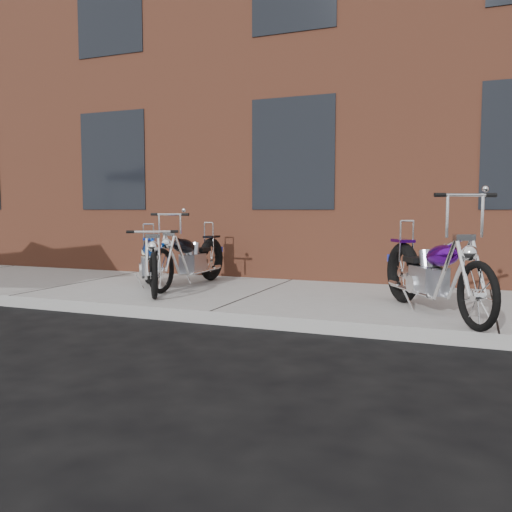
% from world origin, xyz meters
% --- Properties ---
extents(ground, '(120.00, 120.00, 0.00)m').
position_xyz_m(ground, '(0.00, 0.00, 0.00)').
color(ground, black).
rests_on(ground, ground).
extents(sidewalk, '(22.00, 3.00, 0.15)m').
position_xyz_m(sidewalk, '(0.00, 1.50, 0.07)').
color(sidewalk, gray).
rests_on(sidewalk, ground).
extents(building_brick, '(22.00, 10.00, 8.00)m').
position_xyz_m(building_brick, '(0.00, 8.00, 4.00)').
color(building_brick, brown).
rests_on(building_brick, ground).
extents(chopper_purple, '(1.31, 2.05, 1.31)m').
position_xyz_m(chopper_purple, '(2.35, 0.79, 0.57)').
color(chopper_purple, black).
rests_on(chopper_purple, sidewalk).
extents(chopper_blue, '(1.32, 1.80, 0.93)m').
position_xyz_m(chopper_blue, '(-1.50, 1.13, 0.54)').
color(chopper_blue, black).
rests_on(chopper_blue, sidewalk).
extents(chopper_third, '(0.53, 2.17, 1.10)m').
position_xyz_m(chopper_third, '(-1.20, 1.74, 0.54)').
color(chopper_third, black).
rests_on(chopper_third, sidewalk).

